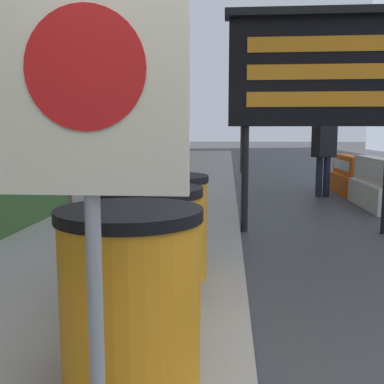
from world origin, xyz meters
TOP-DOWN VIEW (x-y plane):
  - bare_tree at (-3.12, 6.20)m, footprint 2.08×1.33m
  - barrel_drum_foreground at (-0.66, 0.43)m, footprint 0.75×0.75m
  - barrel_drum_middle at (-0.71, 1.27)m, footprint 0.75×0.75m
  - barrel_drum_back at (-0.71, 2.12)m, footprint 0.75×0.75m
  - warning_sign at (-0.67, -0.16)m, footprint 0.73×0.08m
  - message_board at (1.04, 4.58)m, footprint 2.55×0.36m
  - jersey_barrier_white at (2.58, 6.80)m, footprint 0.51×1.88m
  - jersey_barrier_orange_far at (2.58, 8.78)m, footprint 0.50×1.69m
  - traffic_cone_near at (3.73, 10.92)m, footprint 0.39×0.39m
  - traffic_light_near_curb at (0.30, 13.88)m, footprint 0.28×0.44m
  - pedestrian_worker at (1.89, 8.18)m, footprint 0.55×0.47m

SIDE VIEW (x-z plane):
  - traffic_cone_near at x=3.73m, z-range -0.01..0.69m
  - jersey_barrier_orange_far at x=2.58m, z-range -0.05..0.82m
  - jersey_barrier_white at x=2.58m, z-range -0.06..0.88m
  - barrel_drum_foreground at x=-0.66m, z-range 0.13..1.04m
  - barrel_drum_middle at x=-0.71m, z-range 0.13..1.04m
  - barrel_drum_back at x=-0.71m, z-range 0.13..1.04m
  - pedestrian_worker at x=1.89m, z-range 0.16..1.95m
  - warning_sign at x=-0.67m, z-range 0.54..2.50m
  - bare_tree at x=-3.12m, z-range 0.09..3.65m
  - message_board at x=1.04m, z-range 0.72..3.74m
  - traffic_light_near_curb at x=0.30m, z-range 0.85..4.62m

